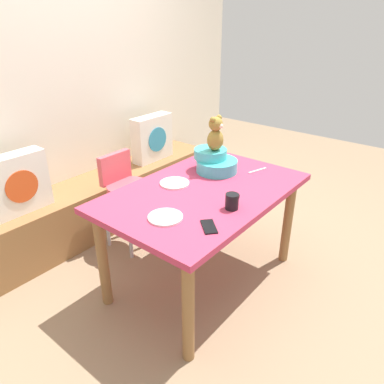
% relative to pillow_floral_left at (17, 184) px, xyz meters
% --- Properties ---
extents(ground_plane, '(8.00, 8.00, 0.00)m').
position_rel_pillow_floral_left_xyz_m(ground_plane, '(0.67, -1.18, -0.68)').
color(ground_plane, '#8C7256').
extents(back_wall, '(4.40, 0.10, 2.60)m').
position_rel_pillow_floral_left_xyz_m(back_wall, '(0.67, 0.29, 0.62)').
color(back_wall, silver).
rests_on(back_wall, ground_plane).
extents(window_bench, '(2.60, 0.44, 0.46)m').
position_rel_pillow_floral_left_xyz_m(window_bench, '(0.67, 0.02, -0.45)').
color(window_bench, olive).
rests_on(window_bench, ground_plane).
extents(pillow_floral_left, '(0.44, 0.15, 0.44)m').
position_rel_pillow_floral_left_xyz_m(pillow_floral_left, '(0.00, 0.00, 0.00)').
color(pillow_floral_left, white).
rests_on(pillow_floral_left, window_bench).
extents(pillow_floral_right, '(0.44, 0.15, 0.44)m').
position_rel_pillow_floral_left_xyz_m(pillow_floral_right, '(1.38, 0.00, 0.00)').
color(pillow_floral_right, white).
rests_on(pillow_floral_right, window_bench).
extents(dining_table, '(1.38, 0.90, 0.74)m').
position_rel_pillow_floral_left_xyz_m(dining_table, '(0.67, -1.18, -0.04)').
color(dining_table, '#B73351').
rests_on(dining_table, ground_plane).
extents(highchair, '(0.34, 0.45, 0.79)m').
position_rel_pillow_floral_left_xyz_m(highchair, '(0.66, -0.42, -0.16)').
color(highchair, '#D84C59').
rests_on(highchair, ground_plane).
extents(infant_seat_teal, '(0.30, 0.33, 0.16)m').
position_rel_pillow_floral_left_xyz_m(infant_seat_teal, '(0.98, -1.05, 0.13)').
color(infant_seat_teal, '#3BB4B9').
rests_on(infant_seat_teal, dining_table).
extents(teddy_bear, '(0.13, 0.12, 0.25)m').
position_rel_pillow_floral_left_xyz_m(teddy_bear, '(0.98, -1.05, 0.34)').
color(teddy_bear, olive).
rests_on(teddy_bear, infant_seat_teal).
extents(ketchup_bottle, '(0.07, 0.07, 0.18)m').
position_rel_pillow_floral_left_xyz_m(ketchup_bottle, '(1.15, -0.89, 0.15)').
color(ketchup_bottle, red).
rests_on(ketchup_bottle, dining_table).
extents(coffee_mug, '(0.12, 0.08, 0.09)m').
position_rel_pillow_floral_left_xyz_m(coffee_mug, '(0.57, -1.46, 0.11)').
color(coffee_mug, black).
rests_on(coffee_mug, dining_table).
extents(dinner_plate_near, '(0.20, 0.20, 0.01)m').
position_rel_pillow_floral_left_xyz_m(dinner_plate_near, '(0.62, -0.97, 0.07)').
color(dinner_plate_near, white).
rests_on(dinner_plate_near, dining_table).
extents(dinner_plate_far, '(0.20, 0.20, 0.01)m').
position_rel_pillow_floral_left_xyz_m(dinner_plate_far, '(0.24, -1.24, 0.07)').
color(dinner_plate_far, white).
rests_on(dinner_plate_far, dining_table).
extents(cell_phone, '(0.15, 0.15, 0.01)m').
position_rel_pillow_floral_left_xyz_m(cell_phone, '(0.32, -1.49, 0.06)').
color(cell_phone, black).
rests_on(cell_phone, dining_table).
extents(table_fork, '(0.17, 0.06, 0.01)m').
position_rel_pillow_floral_left_xyz_m(table_fork, '(1.18, -1.29, 0.06)').
color(table_fork, silver).
rests_on(table_fork, dining_table).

